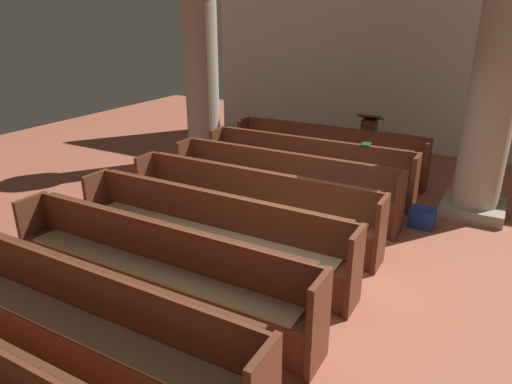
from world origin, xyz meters
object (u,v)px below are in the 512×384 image
object	(u,v)px
pew_row_6	(77,319)
lectern	(368,143)
pillar_far_side	(201,67)
pew_row_1	(306,164)
pew_row_4	(209,230)
hymn_book	(366,144)
pew_row_3	(250,203)
kneeler_box_blue	(422,218)
pew_row_2	(281,181)
pew_row_5	(154,267)
pew_row_0	(327,151)
pillar_aisle_side	(495,88)

from	to	relation	value
pew_row_6	lectern	size ratio (longest dim) A/B	3.48
pillar_far_side	pew_row_1	bearing A→B (deg)	-14.32
pew_row_4	hymn_book	world-z (taller)	hymn_book
pew_row_3	pillar_far_side	world-z (taller)	pillar_far_side
lectern	pillar_far_side	bearing A→B (deg)	-156.49
hymn_book	kneeler_box_blue	xyz separation A→B (m)	(1.13, -0.71, -0.80)
kneeler_box_blue	pillar_far_side	bearing A→B (deg)	165.88
pew_row_1	kneeler_box_blue	xyz separation A→B (m)	(2.10, -0.52, -0.36)
pew_row_3	pew_row_2	bearing A→B (deg)	90.00
pew_row_6	pew_row_5	bearing A→B (deg)	90.00
pew_row_1	kneeler_box_blue	distance (m)	2.19
pew_row_0	hymn_book	distance (m)	1.35
hymn_book	pew_row_4	bearing A→B (deg)	-106.86
pew_row_3	pew_row_4	xyz separation A→B (m)	(0.00, -1.00, 0.00)
pew_row_0	pew_row_4	bearing A→B (deg)	-90.00
pew_row_3	pew_row_5	world-z (taller)	same
pew_row_1	hymn_book	distance (m)	1.09
pew_row_2	lectern	distance (m)	3.10
pew_row_3	pillar_aisle_side	size ratio (longest dim) A/B	1.00
pew_row_2	hymn_book	distance (m)	1.60
pew_row_6	hymn_book	size ratio (longest dim) A/B	17.87
pew_row_5	kneeler_box_blue	size ratio (longest dim) A/B	10.56
pew_row_5	pillar_far_side	xyz separation A→B (m)	(-2.66, 4.70, 1.47)
pew_row_3	pew_row_5	xyz separation A→B (m)	(0.00, -2.01, 0.00)
pew_row_2	pew_row_3	xyz separation A→B (m)	(0.00, -1.00, 0.00)
pew_row_0	pillar_far_side	size ratio (longest dim) A/B	1.00
pew_row_4	pillar_aisle_side	bearing A→B (deg)	51.28
pew_row_1	pew_row_6	distance (m)	5.02
pew_row_2	pew_row_6	size ratio (longest dim) A/B	1.00
pew_row_1	kneeler_box_blue	world-z (taller)	pew_row_1
pew_row_2	pew_row_6	bearing A→B (deg)	-90.00
pew_row_5	pillar_far_side	world-z (taller)	pillar_far_side
pillar_aisle_side	kneeler_box_blue	world-z (taller)	pillar_aisle_side
pew_row_1	pew_row_5	size ratio (longest dim) A/B	1.00
pew_row_4	lectern	bearing A→B (deg)	84.43
pew_row_4	pew_row_5	world-z (taller)	same
pew_row_0	pew_row_4	size ratio (longest dim) A/B	1.00
pillar_far_side	pew_row_2	bearing A→B (deg)	-32.30
pew_row_0	pew_row_1	world-z (taller)	same
pew_row_1	pew_row_4	distance (m)	3.01
pillar_aisle_side	hymn_book	world-z (taller)	pillar_aisle_side
kneeler_box_blue	pew_row_5	bearing A→B (deg)	-120.96
pew_row_1	hymn_book	bearing A→B (deg)	11.00
pillar_aisle_side	pew_row_2	bearing A→B (deg)	-153.11
pew_row_3	lectern	size ratio (longest dim) A/B	3.48
pew_row_0	pillar_aisle_side	bearing A→B (deg)	-13.13
pew_row_2	lectern	bearing A→B (deg)	80.82
pew_row_2	pew_row_5	bearing A→B (deg)	-90.00
pew_row_5	pew_row_6	size ratio (longest dim) A/B	1.00
pew_row_4	pillar_aisle_side	world-z (taller)	pillar_aisle_side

